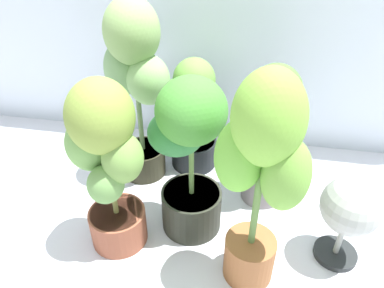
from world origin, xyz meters
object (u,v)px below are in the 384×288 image
Objects in this scene: potted_plant_front_right at (260,170)px; potted_plant_back_right at (267,128)px; potted_plant_front_left at (106,160)px; floor_fan at (350,209)px; potted_plant_center at (188,151)px; potted_plant_back_left at (136,77)px; potted_plant_back_center at (193,110)px.

potted_plant_front_right reaches higher than potted_plant_back_right.
potted_plant_front_left is 0.96m from floor_fan.
potted_plant_front_right is 0.39m from potted_plant_center.
potted_plant_front_right is (0.60, -0.56, -0.03)m from potted_plant_back_left.
potted_plant_front_right reaches higher than floor_fan.
potted_plant_back_left reaches higher than potted_plant_center.
potted_plant_back_right is at bearing 38.55° from potted_plant_center.
potted_plant_front_left is 1.09× the size of potted_plant_back_right.
potted_plant_center reaches higher than potted_plant_back_right.
potted_plant_back_center is at bearing 98.07° from potted_plant_center.
potted_plant_center reaches higher than floor_fan.
potted_plant_back_right is 1.13× the size of potted_plant_back_center.
potted_plant_back_left is at bearing -152.26° from potted_plant_back_center.
floor_fan is (0.97, -0.41, -0.29)m from potted_plant_back_left.
potted_plant_front_right is 2.18× the size of floor_fan.
potted_plant_center is 1.18× the size of potted_plant_back_center.
potted_plant_center is at bearing 141.31° from potted_plant_front_right.
potted_plant_front_left reaches higher than potted_plant_center.
potted_plant_back_left is 0.65m from potted_plant_back_right.
potted_plant_back_left is at bearing 92.70° from potted_plant_front_left.
potted_plant_back_right is (0.03, 0.48, -0.13)m from potted_plant_front_right.
potted_plant_back_right is at bearing 33.55° from potted_plant_front_left.
potted_plant_back_right is 1.75× the size of floor_fan.
potted_plant_front_left is 1.23× the size of potted_plant_back_center.
potted_plant_back_left is 1.31× the size of potted_plant_back_right.
potted_plant_back_right reaches higher than floor_fan.
potted_plant_front_right reaches higher than potted_plant_back_center.
potted_plant_front_right is 0.59m from potted_plant_front_left.
potted_plant_back_center is 1.54× the size of floor_fan.
potted_plant_back_center is at bearing 69.84° from potted_plant_front_left.
potted_plant_back_right is 0.40m from potted_plant_center.
potted_plant_back_right is at bearing 122.77° from floor_fan.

